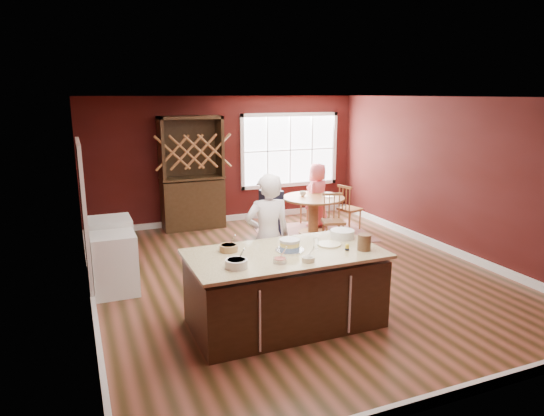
{
  "coord_description": "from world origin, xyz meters",
  "views": [
    {
      "loc": [
        -3.06,
        -6.47,
        2.76
      ],
      "look_at": [
        -0.31,
        0.16,
        1.05
      ],
      "focal_mm": 32.0,
      "sensor_mm": 36.0,
      "label": 1
    }
  ],
  "objects_px": {
    "layer_cake": "(290,245)",
    "chair_east": "(350,207)",
    "toddler": "(272,194)",
    "washer": "(115,264)",
    "dining_table": "(313,208)",
    "dryer": "(111,248)",
    "seated_woman": "(317,195)",
    "baker": "(268,238)",
    "chair_south": "(333,219)",
    "chair_north": "(311,200)",
    "hutch": "(192,173)",
    "high_chair": "(271,211)",
    "kitchen_island": "(285,290)"
  },
  "relations": [
    {
      "from": "baker",
      "to": "chair_north",
      "type": "xyz_separation_m",
      "value": [
        2.35,
        3.31,
        -0.37
      ]
    },
    {
      "from": "layer_cake",
      "to": "dryer",
      "type": "relative_size",
      "value": 0.37
    },
    {
      "from": "toddler",
      "to": "hutch",
      "type": "xyz_separation_m",
      "value": [
        -1.36,
        1.0,
        0.35
      ]
    },
    {
      "from": "chair_east",
      "to": "seated_woman",
      "type": "relative_size",
      "value": 0.71
    },
    {
      "from": "chair_east",
      "to": "chair_north",
      "type": "distance_m",
      "value": 0.9
    },
    {
      "from": "kitchen_island",
      "to": "hutch",
      "type": "height_order",
      "value": "hutch"
    },
    {
      "from": "dining_table",
      "to": "dryer",
      "type": "xyz_separation_m",
      "value": [
        -3.93,
        -0.95,
        -0.07
      ]
    },
    {
      "from": "high_chair",
      "to": "hutch",
      "type": "distance_m",
      "value": 1.83
    },
    {
      "from": "dryer",
      "to": "layer_cake",
      "type": "bearing_deg",
      "value": -51.42
    },
    {
      "from": "toddler",
      "to": "washer",
      "type": "height_order",
      "value": "toddler"
    },
    {
      "from": "baker",
      "to": "chair_east",
      "type": "relative_size",
      "value": 1.83
    },
    {
      "from": "kitchen_island",
      "to": "layer_cake",
      "type": "height_order",
      "value": "layer_cake"
    },
    {
      "from": "chair_south",
      "to": "washer",
      "type": "xyz_separation_m",
      "value": [
        -3.96,
        -0.83,
        -0.04
      ]
    },
    {
      "from": "layer_cake",
      "to": "seated_woman",
      "type": "distance_m",
      "value": 4.47
    },
    {
      "from": "chair_south",
      "to": "washer",
      "type": "distance_m",
      "value": 4.05
    },
    {
      "from": "baker",
      "to": "seated_woman",
      "type": "xyz_separation_m",
      "value": [
        2.35,
        3.04,
        -0.2
      ]
    },
    {
      "from": "seated_woman",
      "to": "high_chair",
      "type": "height_order",
      "value": "seated_woman"
    },
    {
      "from": "dining_table",
      "to": "high_chair",
      "type": "bearing_deg",
      "value": 159.64
    },
    {
      "from": "toddler",
      "to": "baker",
      "type": "bearing_deg",
      "value": -113.44
    },
    {
      "from": "baker",
      "to": "chair_east",
      "type": "xyz_separation_m",
      "value": [
        2.86,
        2.58,
        -0.4
      ]
    },
    {
      "from": "kitchen_island",
      "to": "dryer",
      "type": "relative_size",
      "value": 2.48
    },
    {
      "from": "chair_east",
      "to": "toddler",
      "type": "height_order",
      "value": "chair_east"
    },
    {
      "from": "layer_cake",
      "to": "seated_woman",
      "type": "xyz_separation_m",
      "value": [
        2.37,
        3.78,
        -0.32
      ]
    },
    {
      "from": "baker",
      "to": "chair_east",
      "type": "height_order",
      "value": "baker"
    },
    {
      "from": "baker",
      "to": "chair_south",
      "type": "relative_size",
      "value": 1.83
    },
    {
      "from": "chair_north",
      "to": "kitchen_island",
      "type": "bearing_deg",
      "value": 21.22
    },
    {
      "from": "dryer",
      "to": "seated_woman",
      "type": "bearing_deg",
      "value": 18.28
    },
    {
      "from": "baker",
      "to": "hutch",
      "type": "relative_size",
      "value": 0.75
    },
    {
      "from": "high_chair",
      "to": "hutch",
      "type": "height_order",
      "value": "hutch"
    },
    {
      "from": "toddler",
      "to": "hutch",
      "type": "bearing_deg",
      "value": 143.76
    },
    {
      "from": "baker",
      "to": "seated_woman",
      "type": "distance_m",
      "value": 3.85
    },
    {
      "from": "baker",
      "to": "high_chair",
      "type": "xyz_separation_m",
      "value": [
        1.24,
        2.88,
        -0.41
      ]
    },
    {
      "from": "dining_table",
      "to": "chair_east",
      "type": "bearing_deg",
      "value": -0.78
    },
    {
      "from": "dining_table",
      "to": "high_chair",
      "type": "xyz_separation_m",
      "value": [
        -0.79,
        0.29,
        -0.07
      ]
    },
    {
      "from": "chair_north",
      "to": "high_chair",
      "type": "height_order",
      "value": "chair_north"
    },
    {
      "from": "high_chair",
      "to": "seated_woman",
      "type": "bearing_deg",
      "value": 4.21
    },
    {
      "from": "kitchen_island",
      "to": "high_chair",
      "type": "xyz_separation_m",
      "value": [
        1.33,
        3.65,
        0.03
      ]
    },
    {
      "from": "toddler",
      "to": "dining_table",
      "type": "bearing_deg",
      "value": -25.02
    },
    {
      "from": "toddler",
      "to": "washer",
      "type": "xyz_separation_m",
      "value": [
        -3.18,
        -1.94,
        -0.38
      ]
    },
    {
      "from": "layer_cake",
      "to": "hutch",
      "type": "xyz_separation_m",
      "value": [
        -0.07,
        4.67,
        0.17
      ]
    },
    {
      "from": "chair_east",
      "to": "high_chair",
      "type": "relative_size",
      "value": 1.02
    },
    {
      "from": "dining_table",
      "to": "layer_cake",
      "type": "xyz_separation_m",
      "value": [
        -2.04,
        -3.32,
        0.46
      ]
    },
    {
      "from": "layer_cake",
      "to": "chair_east",
      "type": "bearing_deg",
      "value": 49.0
    },
    {
      "from": "layer_cake",
      "to": "chair_east",
      "type": "distance_m",
      "value": 4.42
    },
    {
      "from": "seated_woman",
      "to": "baker",
      "type": "bearing_deg",
      "value": 17.43
    },
    {
      "from": "dining_table",
      "to": "chair_north",
      "type": "bearing_deg",
      "value": 66.03
    },
    {
      "from": "dining_table",
      "to": "seated_woman",
      "type": "bearing_deg",
      "value": 54.1
    },
    {
      "from": "dining_table",
      "to": "dryer",
      "type": "bearing_deg",
      "value": -166.37
    },
    {
      "from": "baker",
      "to": "chair_north",
      "type": "relative_size",
      "value": 1.72
    },
    {
      "from": "hutch",
      "to": "washer",
      "type": "bearing_deg",
      "value": -121.77
    }
  ]
}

